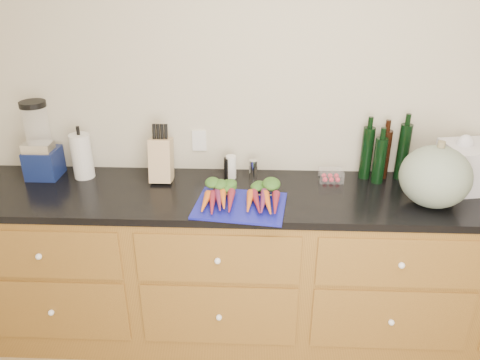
{
  "coord_description": "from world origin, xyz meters",
  "views": [
    {
      "loc": [
        -0.26,
        -0.93,
        2.07
      ],
      "look_at": [
        -0.35,
        1.2,
        1.06
      ],
      "focal_mm": 35.0,
      "sensor_mm": 36.0,
      "label": 1
    }
  ],
  "objects_px": {
    "paper_towel": "(82,156)",
    "squash": "(435,177)",
    "carrots": "(241,196)",
    "knife_block": "(161,160)",
    "cutting_board": "(240,206)",
    "tomato_box": "(331,175)",
    "blender_appliance": "(40,145)"
  },
  "relations": [
    {
      "from": "blender_appliance",
      "to": "paper_towel",
      "type": "xyz_separation_m",
      "value": [
        0.23,
        0.0,
        -0.07
      ]
    },
    {
      "from": "blender_appliance",
      "to": "paper_towel",
      "type": "height_order",
      "value": "blender_appliance"
    },
    {
      "from": "cutting_board",
      "to": "knife_block",
      "type": "xyz_separation_m",
      "value": [
        -0.45,
        0.3,
        0.11
      ]
    },
    {
      "from": "cutting_board",
      "to": "tomato_box",
      "type": "height_order",
      "value": "tomato_box"
    },
    {
      "from": "squash",
      "to": "tomato_box",
      "type": "distance_m",
      "value": 0.55
    },
    {
      "from": "knife_block",
      "to": "paper_towel",
      "type": "bearing_deg",
      "value": 177.47
    },
    {
      "from": "carrots",
      "to": "tomato_box",
      "type": "distance_m",
      "value": 0.57
    },
    {
      "from": "carrots",
      "to": "knife_block",
      "type": "xyz_separation_m",
      "value": [
        -0.45,
        0.25,
        0.08
      ]
    },
    {
      "from": "cutting_board",
      "to": "squash",
      "type": "xyz_separation_m",
      "value": [
        0.96,
        0.06,
        0.15
      ]
    },
    {
      "from": "cutting_board",
      "to": "carrots",
      "type": "relative_size",
      "value": 1.06
    },
    {
      "from": "paper_towel",
      "to": "tomato_box",
      "type": "height_order",
      "value": "paper_towel"
    },
    {
      "from": "squash",
      "to": "knife_block",
      "type": "bearing_deg",
      "value": 170.56
    },
    {
      "from": "cutting_board",
      "to": "carrots",
      "type": "bearing_deg",
      "value": 90.0
    },
    {
      "from": "cutting_board",
      "to": "blender_appliance",
      "type": "xyz_separation_m",
      "value": [
        -1.13,
        0.32,
        0.19
      ]
    },
    {
      "from": "paper_towel",
      "to": "carrots",
      "type": "bearing_deg",
      "value": -16.79
    },
    {
      "from": "carrots",
      "to": "blender_appliance",
      "type": "bearing_deg",
      "value": 166.54
    },
    {
      "from": "squash",
      "to": "blender_appliance",
      "type": "height_order",
      "value": "blender_appliance"
    },
    {
      "from": "blender_appliance",
      "to": "tomato_box",
      "type": "relative_size",
      "value": 3.35
    },
    {
      "from": "cutting_board",
      "to": "squash",
      "type": "relative_size",
      "value": 1.29
    },
    {
      "from": "squash",
      "to": "knife_block",
      "type": "height_order",
      "value": "squash"
    },
    {
      "from": "squash",
      "to": "knife_block",
      "type": "xyz_separation_m",
      "value": [
        -1.42,
        0.24,
        -0.04
      ]
    },
    {
      "from": "cutting_board",
      "to": "tomato_box",
      "type": "bearing_deg",
      "value": 33.57
    },
    {
      "from": "squash",
      "to": "carrots",
      "type": "bearing_deg",
      "value": -178.98
    },
    {
      "from": "cutting_board",
      "to": "paper_towel",
      "type": "xyz_separation_m",
      "value": [
        -0.9,
        0.32,
        0.12
      ]
    },
    {
      "from": "paper_towel",
      "to": "squash",
      "type": "bearing_deg",
      "value": -7.79
    },
    {
      "from": "squash",
      "to": "paper_towel",
      "type": "distance_m",
      "value": 1.89
    },
    {
      "from": "carrots",
      "to": "blender_appliance",
      "type": "distance_m",
      "value": 1.17
    },
    {
      "from": "blender_appliance",
      "to": "knife_block",
      "type": "height_order",
      "value": "blender_appliance"
    },
    {
      "from": "carrots",
      "to": "squash",
      "type": "height_order",
      "value": "squash"
    },
    {
      "from": "knife_block",
      "to": "carrots",
      "type": "bearing_deg",
      "value": -29.25
    },
    {
      "from": "tomato_box",
      "to": "squash",
      "type": "bearing_deg",
      "value": -29.62
    },
    {
      "from": "blender_appliance",
      "to": "squash",
      "type": "bearing_deg",
      "value": -6.89
    }
  ]
}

